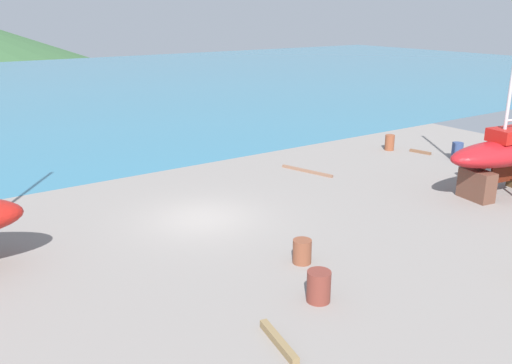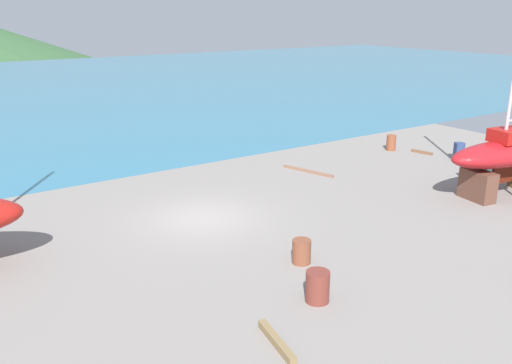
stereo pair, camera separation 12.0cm
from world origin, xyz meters
name	(u,v)px [view 1 (the left image)]	position (x,y,z in m)	size (l,w,h in m)	color
ground_plane	(269,260)	(0.00, -4.41, 0.00)	(44.80, 44.80, 0.00)	gray
sailboat_mid_port	(506,154)	(12.18, -4.87, 1.79)	(6.33, 2.84, 11.00)	brown
worker	(510,153)	(16.01, -2.83, 0.86)	(0.50, 0.45, 1.67)	#2C4B90
barrel_rust_near	(457,151)	(15.55, -0.16, 0.46)	(0.59, 0.59, 0.91)	navy
barrel_rust_far	(319,286)	(-0.37, -7.25, 0.45)	(0.67, 0.67, 0.89)	brown
barrel_tar_black	(302,251)	(0.75, -5.15, 0.39)	(0.60, 0.60, 0.78)	brown
barrel_tipped_left	(390,143)	(14.08, 3.27, 0.44)	(0.53, 0.53, 0.88)	brown
timber_long_fore	(420,152)	(14.99, 1.79, 0.07)	(1.24, 0.17, 0.14)	brown
timber_short_skew	(279,341)	(-2.52, -8.29, 0.10)	(1.78, 0.19, 0.20)	olive
timber_plank_near	(307,171)	(7.33, 2.52, 0.06)	(2.94, 0.15, 0.12)	#8A614A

